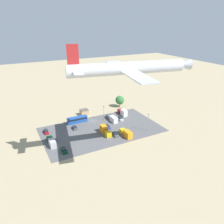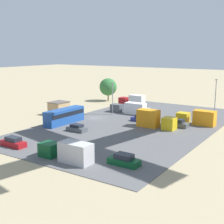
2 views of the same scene
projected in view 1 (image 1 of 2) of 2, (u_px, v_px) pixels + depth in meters
ground_plane at (93, 121)px, 115.31m from camera, size 400.00×400.00×0.00m
parking_lot_surface at (102, 129)px, 106.35m from camera, size 56.62×32.39×0.08m
shed_building at (84, 112)px, 122.45m from camera, size 4.46×3.85×3.16m
bus at (77, 119)px, 112.92m from camera, size 10.39×2.50×3.19m
parked_car_0 at (120, 119)px, 116.62m from camera, size 1.94×4.50×1.56m
parked_car_1 at (75, 128)px, 106.52m from camera, size 1.92×4.01×1.41m
parked_car_2 at (64, 150)px, 88.03m from camera, size 1.97×4.42×1.58m
parked_car_3 at (46, 132)px, 102.78m from camera, size 1.81×4.57×1.61m
parked_car_4 at (107, 127)px, 107.46m from camera, size 1.94×4.47×1.44m
parked_car_5 at (115, 134)px, 100.19m from camera, size 2.00×4.20×1.65m
parked_truck_0 at (112, 118)px, 115.20m from camera, size 2.35×9.37×2.82m
parked_truck_1 at (52, 142)px, 92.61m from camera, size 2.41×8.77×2.93m
parked_truck_2 at (123, 112)px, 122.36m from camera, size 2.40×7.42×3.33m
parked_truck_3 at (105, 131)px, 101.68m from camera, size 2.45×8.02×3.55m
parked_truck_4 at (126, 133)px, 99.53m from camera, size 2.46×8.11×3.11m
tree_near_shed at (120, 100)px, 132.82m from camera, size 5.41×5.41×7.09m
light_pole_lot_centre at (104, 112)px, 114.94m from camera, size 0.90×0.28×7.82m
light_pole_lot_edge at (148, 122)px, 103.23m from camera, size 0.90×0.28×8.70m
airplane at (132, 68)px, 70.48m from camera, size 42.40×35.41×9.98m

